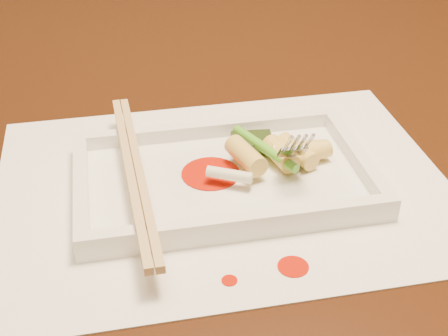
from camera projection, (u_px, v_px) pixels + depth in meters
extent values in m
cube|color=black|center=(179.00, 118.00, 0.70)|extent=(1.40, 0.90, 0.04)
cube|color=white|center=(224.00, 185.00, 0.56)|extent=(0.40, 0.30, 0.00)
cylinder|color=#BF1705|center=(293.00, 267.00, 0.47)|extent=(0.02, 0.02, 0.00)
cylinder|color=#BF1705|center=(229.00, 280.00, 0.46)|extent=(0.01, 0.01, 0.00)
cube|color=white|center=(224.00, 181.00, 0.56)|extent=(0.26, 0.16, 0.01)
cube|color=white|center=(209.00, 129.00, 0.61)|extent=(0.26, 0.01, 0.01)
cube|color=white|center=(243.00, 223.00, 0.49)|extent=(0.26, 0.01, 0.01)
cube|color=white|center=(81.00, 187.00, 0.53)|extent=(0.01, 0.14, 0.01)
cube|color=white|center=(357.00, 156.00, 0.57)|extent=(0.01, 0.14, 0.01)
cube|color=black|center=(252.00, 143.00, 0.59)|extent=(0.04, 0.03, 0.01)
cylinder|color=#EAEACC|center=(229.00, 175.00, 0.54)|extent=(0.04, 0.03, 0.01)
cylinder|color=#409518|center=(265.00, 148.00, 0.57)|extent=(0.04, 0.08, 0.01)
cube|color=tan|center=(130.00, 171.00, 0.53)|extent=(0.02, 0.25, 0.01)
cube|color=tan|center=(139.00, 170.00, 0.53)|extent=(0.02, 0.25, 0.01)
cylinder|color=#BF1705|center=(211.00, 174.00, 0.56)|extent=(0.05, 0.05, 0.00)
cylinder|color=#F0DD70|center=(281.00, 154.00, 0.57)|extent=(0.03, 0.04, 0.02)
cylinder|color=#F0DD70|center=(297.00, 151.00, 0.57)|extent=(0.03, 0.05, 0.02)
cylinder|color=#F0DD70|center=(246.00, 156.00, 0.55)|extent=(0.03, 0.05, 0.02)
cylinder|color=#F0DD70|center=(308.00, 154.00, 0.57)|extent=(0.05, 0.03, 0.02)
cylinder|color=#F0DD70|center=(299.00, 151.00, 0.57)|extent=(0.05, 0.02, 0.02)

